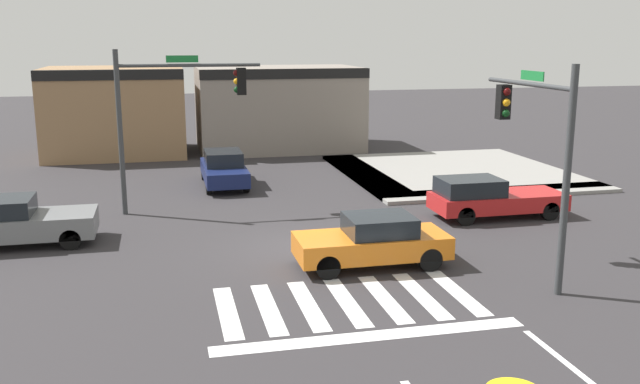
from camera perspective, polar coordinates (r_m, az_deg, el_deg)
ground_plane at (r=20.76m, az=-1.05°, el=-4.57°), size 120.00×120.00×0.00m
crosswalk_near at (r=16.63m, az=2.21°, el=-9.02°), size 6.08×3.16×0.01m
curb_corner_northeast at (r=32.03m, az=10.38°, el=1.51°), size 10.00×10.60×0.15m
storefront_row at (r=38.59m, az=-9.25°, el=6.77°), size 16.77×5.97×4.61m
traffic_signal_southeast at (r=18.41m, az=17.42°, el=4.55°), size 0.32×4.26×5.55m
traffic_signal_northwest at (r=24.85m, az=-11.99°, el=7.23°), size 5.02×0.32×5.76m
car_gray at (r=22.68m, az=-23.83°, el=-2.25°), size 4.36×1.88×1.47m
car_orange at (r=18.95m, az=4.42°, el=-4.05°), size 4.15×1.74×1.41m
car_navy at (r=29.44m, az=-7.95°, el=1.93°), size 1.71×4.38×1.47m
car_red at (r=24.68m, az=13.87°, el=-0.44°), size 4.60×1.79×1.43m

